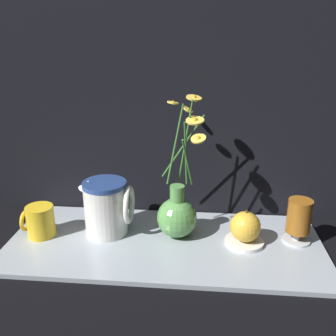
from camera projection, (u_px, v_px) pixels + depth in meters
ground_plane at (165, 245)px, 0.98m from camera, size 6.00×6.00×0.00m
shelf at (165, 243)px, 0.98m from camera, size 0.82×0.35×0.01m
backdrop_wall at (171, 23)px, 0.97m from camera, size 1.32×0.02×1.10m
vase_with_flowers at (177, 213)px, 0.98m from camera, size 0.13×0.18×0.37m
yellow_mug at (40, 221)px, 0.99m from camera, size 0.08×0.07×0.08m
ceramic_pitcher at (107, 206)px, 1.00m from camera, size 0.14×0.12×0.16m
tea_glass at (299, 218)px, 0.96m from camera, size 0.07×0.07×0.12m
saucer_plate at (244, 242)px, 0.97m from camera, size 0.10×0.10×0.01m
orange_fruit at (245, 227)px, 0.95m from camera, size 0.08×0.08×0.09m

